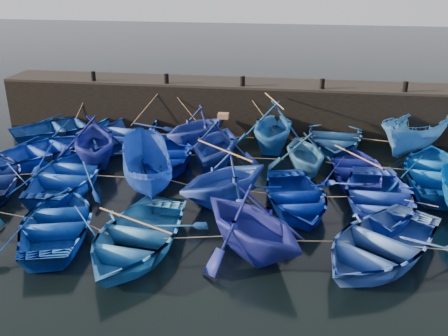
# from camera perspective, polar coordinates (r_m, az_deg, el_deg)

# --- Properties ---
(ground) EXTENTS (120.00, 120.00, 0.00)m
(ground) POSITION_cam_1_polar(r_m,az_deg,el_deg) (17.87, -1.54, -5.99)
(ground) COLOR black
(ground) RESTS_ON ground
(quay_wall) EXTENTS (26.00, 2.50, 2.50)m
(quay_wall) POSITION_cam_1_polar(r_m,az_deg,el_deg) (27.08, 2.32, 6.98)
(quay_wall) COLOR black
(quay_wall) RESTS_ON ground
(quay_top) EXTENTS (26.00, 2.50, 0.12)m
(quay_top) POSITION_cam_1_polar(r_m,az_deg,el_deg) (26.76, 2.36, 9.68)
(quay_top) COLOR black
(quay_top) RESTS_ON quay_wall
(bollard_0) EXTENTS (0.24, 0.24, 0.50)m
(bollard_0) POSITION_cam_1_polar(r_m,az_deg,el_deg) (27.85, -14.70, 10.13)
(bollard_0) COLOR black
(bollard_0) RESTS_ON quay_top
(bollard_1) EXTENTS (0.24, 0.24, 0.50)m
(bollard_1) POSITION_cam_1_polar(r_m,az_deg,el_deg) (26.55, -6.60, 10.13)
(bollard_1) COLOR black
(bollard_1) RESTS_ON quay_top
(bollard_2) EXTENTS (0.24, 0.24, 0.50)m
(bollard_2) POSITION_cam_1_polar(r_m,az_deg,el_deg) (25.82, 2.15, 9.90)
(bollard_2) COLOR black
(bollard_2) RESTS_ON quay_top
(bollard_3) EXTENTS (0.24, 0.24, 0.50)m
(bollard_3) POSITION_cam_1_polar(r_m,az_deg,el_deg) (25.69, 11.17, 9.43)
(bollard_3) COLOR black
(bollard_3) RESTS_ON quay_top
(bollard_4) EXTENTS (0.24, 0.24, 0.50)m
(bollard_4) POSITION_cam_1_polar(r_m,az_deg,el_deg) (26.19, 20.03, 8.75)
(bollard_4) COLOR black
(bollard_4) RESTS_ON quay_top
(boat_0) EXTENTS (6.55, 6.42, 1.11)m
(boat_0) POSITION_cam_1_polar(r_m,az_deg,el_deg) (27.35, -17.65, 4.55)
(boat_0) COLOR navy
(boat_0) RESTS_ON ground
(boat_1) EXTENTS (4.74, 6.16, 1.19)m
(boat_1) POSITION_cam_1_polar(r_m,az_deg,el_deg) (25.56, -11.46, 4.03)
(boat_1) COLOR blue
(boat_1) RESTS_ON ground
(boat_2) EXTENTS (4.96, 5.09, 2.04)m
(boat_2) POSITION_cam_1_polar(r_m,az_deg,el_deg) (24.64, -3.12, 4.80)
(boat_2) COLOR navy
(boat_2) RESTS_ON ground
(boat_3) EXTENTS (4.19, 4.79, 2.41)m
(boat_3) POSITION_cam_1_polar(r_m,az_deg,el_deg) (24.16, 5.63, 4.81)
(boat_3) COLOR #1C5AAF
(boat_3) RESTS_ON ground
(boat_4) EXTENTS (4.34, 5.84, 1.17)m
(boat_4) POSITION_cam_1_polar(r_m,az_deg,el_deg) (25.14, 12.49, 3.60)
(boat_4) COLOR navy
(boat_4) RESTS_ON ground
(boat_5) EXTENTS (4.70, 5.39, 2.03)m
(boat_5) POSITION_cam_1_polar(r_m,az_deg,el_deg) (25.17, 21.05, 3.66)
(boat_5) COLOR blue
(boat_5) RESTS_ON ground
(boat_6) EXTENTS (5.68, 6.14, 1.04)m
(boat_6) POSITION_cam_1_polar(r_m,az_deg,el_deg) (24.36, -19.71, 2.00)
(boat_6) COLOR #0C30BE
(boat_6) RESTS_ON ground
(boat_7) EXTENTS (5.42, 5.74, 2.40)m
(boat_7) POSITION_cam_1_polar(r_m,az_deg,el_deg) (23.02, -14.63, 3.24)
(boat_7) COLOR navy
(boat_7) RESTS_ON ground
(boat_8) EXTENTS (4.41, 5.56, 1.04)m
(boat_8) POSITION_cam_1_polar(r_m,az_deg,el_deg) (22.46, -6.69, 1.52)
(boat_8) COLOR #0320CA
(boat_8) RESTS_ON ground
(boat_9) EXTENTS (4.16, 4.70, 2.30)m
(boat_9) POSITION_cam_1_polar(r_m,az_deg,el_deg) (21.87, -0.87, 2.85)
(boat_9) COLOR navy
(boat_9) RESTS_ON ground
(boat_10) EXTENTS (3.93, 4.30, 1.92)m
(boat_10) POSITION_cam_1_polar(r_m,az_deg,el_deg) (21.71, 9.28, 1.85)
(boat_10) COLOR #286499
(boat_10) RESTS_ON ground
(boat_11) EXTENTS (3.43, 4.68, 0.95)m
(boat_11) POSITION_cam_1_polar(r_m,az_deg,el_deg) (21.80, 14.90, 0.07)
(boat_11) COLOR navy
(boat_11) RESTS_ON ground
(boat_12) EXTENTS (4.82, 6.19, 1.18)m
(boat_12) POSITION_cam_1_polar(r_m,az_deg,el_deg) (22.21, 23.24, -0.32)
(boat_12) COLOR #054AB5
(boat_12) RESTS_ON ground
(boat_14) EXTENTS (4.00, 5.45, 1.10)m
(boat_14) POSITION_cam_1_polar(r_m,az_deg,el_deg) (21.20, -17.29, -0.63)
(boat_14) COLOR blue
(boat_14) RESTS_ON ground
(boat_15) EXTENTS (3.59, 5.37, 1.94)m
(boat_15) POSITION_cam_1_polar(r_m,az_deg,el_deg) (19.88, -8.91, -0.08)
(boat_15) COLOR #12389D
(boat_15) RESTS_ON ground
(boat_16) EXTENTS (5.27, 5.30, 2.11)m
(boat_16) POSITION_cam_1_polar(r_m,az_deg,el_deg) (18.64, 0.00, -1.09)
(boat_16) COLOR blue
(boat_16) RESTS_ON ground
(boat_17) EXTENTS (4.38, 5.36, 0.97)m
(boat_17) POSITION_cam_1_polar(r_m,az_deg,el_deg) (18.62, 8.17, -3.29)
(boat_17) COLOR #001983
(boat_17) RESTS_ON ground
(boat_18) EXTENTS (3.91, 5.43, 1.12)m
(boat_18) POSITION_cam_1_polar(r_m,az_deg,el_deg) (19.05, 17.30, -3.30)
(boat_18) COLOR #1634B7
(boat_18) RESTS_ON ground
(boat_21) EXTENTS (4.78, 5.75, 1.03)m
(boat_21) POSITION_cam_1_polar(r_m,az_deg,el_deg) (17.60, -18.39, -5.82)
(boat_21) COLOR navy
(boat_21) RESTS_ON ground
(boat_22) EXTENTS (4.33, 5.66, 1.09)m
(boat_22) POSITION_cam_1_polar(r_m,az_deg,el_deg) (16.04, -10.06, -7.71)
(boat_22) COLOR #2163B3
(boat_22) RESTS_ON ground
(boat_23) EXTENTS (5.68, 5.67, 2.27)m
(boat_23) POSITION_cam_1_polar(r_m,az_deg,el_deg) (15.42, 3.11, -6.18)
(boat_23) COLOR navy
(boat_23) RESTS_ON ground
(boat_24) EXTENTS (6.26, 6.63, 1.12)m
(boat_24) POSITION_cam_1_polar(r_m,az_deg,el_deg) (16.13, 17.33, -8.24)
(boat_24) COLOR blue
(boat_24) RESTS_ON ground
(wooden_crate) EXTENTS (0.45, 0.35, 0.22)m
(wooden_crate) POSITION_cam_1_polar(r_m,az_deg,el_deg) (21.43, -0.09, 5.99)
(wooden_crate) COLOR #90613E
(wooden_crate) RESTS_ON boat_9
(mooring_ropes) EXTENTS (17.82, 11.95, 2.10)m
(mooring_ropes) POSITION_cam_1_polar(r_m,az_deg,el_deg) (21.94, 0.07, 2.16)
(mooring_ropes) COLOR tan
(mooring_ropes) RESTS_ON ground
(loose_oars) EXTENTS (9.68, 12.01, 1.52)m
(loose_oars) POSITION_cam_1_polar(r_m,az_deg,el_deg) (19.55, 3.81, 1.97)
(loose_oars) COLOR #99724C
(loose_oars) RESTS_ON ground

